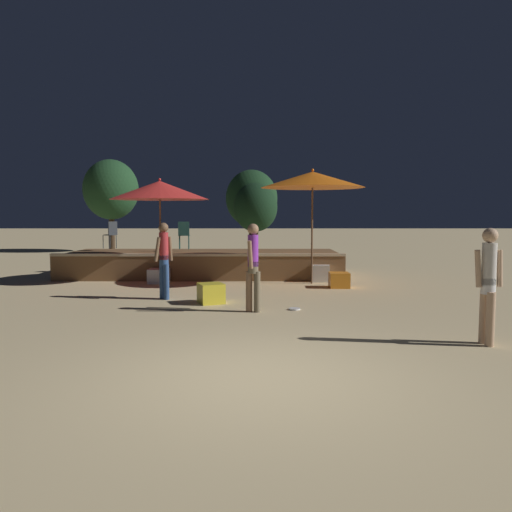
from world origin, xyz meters
The scene contains 17 objects.
ground_plane centered at (0.00, 0.00, 0.00)m, with size 120.00×120.00×0.00m, color #D1B784.
wooden_deck centered at (-1.76, 10.11, 0.37)m, with size 8.62×3.13×0.81m.
patio_umbrella_0 centered at (-2.84, 8.58, 2.65)m, with size 2.85×2.85×3.00m.
patio_umbrella_1 centered at (1.51, 8.09, 2.91)m, with size 2.89×2.89×3.22m.
cube_seat_0 centered at (-1.06, 5.01, 0.22)m, with size 0.67×0.67×0.44m.
cube_seat_1 centered at (1.81, 8.57, 0.25)m, with size 0.55×0.55×0.49m.
cube_seat_2 centered at (-2.83, 8.21, 0.20)m, with size 0.57×0.57×0.41m.
cube_seat_3 centered at (2.17, 7.34, 0.20)m, with size 0.53×0.53×0.40m.
person_0 centered at (3.42, 1.51, 0.97)m, with size 0.46×0.30×1.77m.
person_1 centered at (-0.12, 4.04, 0.98)m, with size 0.29×0.48×1.78m.
person_2 centered at (-2.18, 5.55, 0.97)m, with size 0.42×0.39×1.77m.
bistro_chair_0 centered at (-2.42, 10.41, 1.36)m, with size 0.40×0.40×0.90m.
bistro_chair_1 centered at (-4.88, 10.71, 1.36)m, with size 0.47×0.47×0.90m.
frisbee_disc centered at (0.74, 4.25, 0.02)m, with size 0.24×0.24×0.03m.
background_tree_0 centered at (-0.09, 17.74, 2.25)m, with size 2.09×2.09×3.41m.
background_tree_1 centered at (-7.55, 20.00, 3.19)m, with size 2.81×2.81×4.75m.
background_tree_2 centered at (-0.28, 19.59, 2.74)m, with size 2.62×2.62×4.19m.
Camera 1 is at (-0.06, -5.89, 1.98)m, focal length 35.00 mm.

